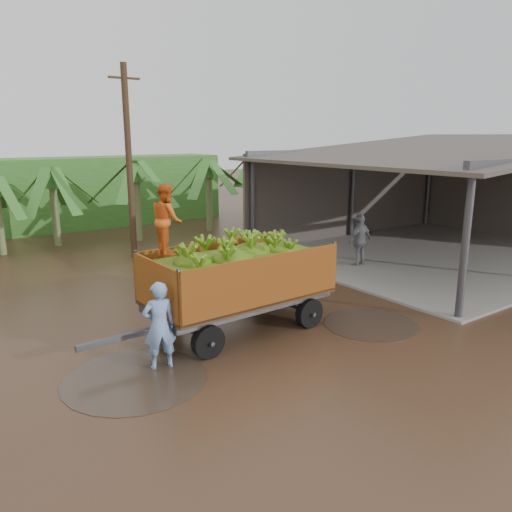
{
  "coord_description": "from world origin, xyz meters",
  "views": [
    {
      "loc": [
        -6.18,
        -10.69,
        4.7
      ],
      "look_at": [
        1.1,
        -0.44,
        1.66
      ],
      "focal_mm": 35.0,
      "sensor_mm": 36.0,
      "label": 1
    }
  ],
  "objects_px": {
    "man_blue": "(159,325)",
    "man_grey": "(360,241)",
    "utility_pole": "(129,162)",
    "banana_trailer": "(237,277)"
  },
  "relations": [
    {
      "from": "banana_trailer",
      "to": "utility_pole",
      "type": "bearing_deg",
      "value": 82.8
    },
    {
      "from": "banana_trailer",
      "to": "man_grey",
      "type": "distance_m",
      "value": 7.43
    },
    {
      "from": "man_blue",
      "to": "man_grey",
      "type": "height_order",
      "value": "man_grey"
    },
    {
      "from": "man_blue",
      "to": "utility_pole",
      "type": "xyz_separation_m",
      "value": [
        3.3,
        9.59,
        2.77
      ]
    },
    {
      "from": "man_grey",
      "to": "utility_pole",
      "type": "xyz_separation_m",
      "value": [
        -6.14,
        6.24,
        2.72
      ]
    },
    {
      "from": "banana_trailer",
      "to": "utility_pole",
      "type": "relative_size",
      "value": 0.86
    },
    {
      "from": "man_blue",
      "to": "utility_pole",
      "type": "height_order",
      "value": "utility_pole"
    },
    {
      "from": "banana_trailer",
      "to": "man_grey",
      "type": "height_order",
      "value": "banana_trailer"
    },
    {
      "from": "banana_trailer",
      "to": "man_blue",
      "type": "relative_size",
      "value": 3.36
    },
    {
      "from": "man_blue",
      "to": "man_grey",
      "type": "relative_size",
      "value": 0.95
    }
  ]
}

